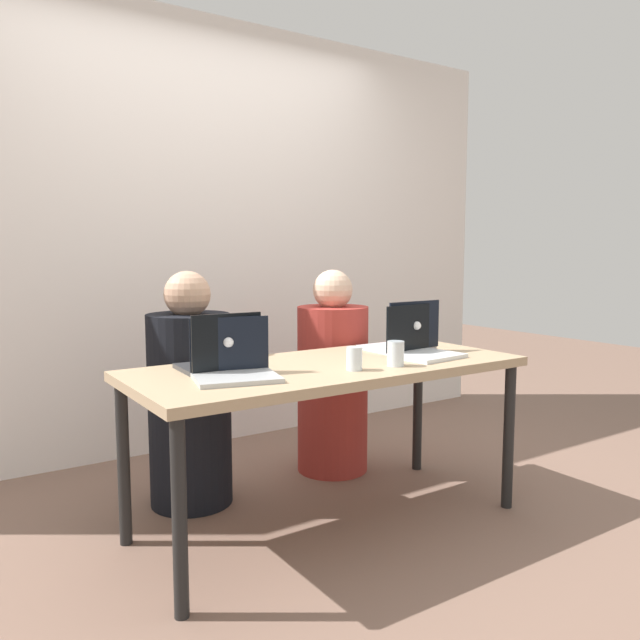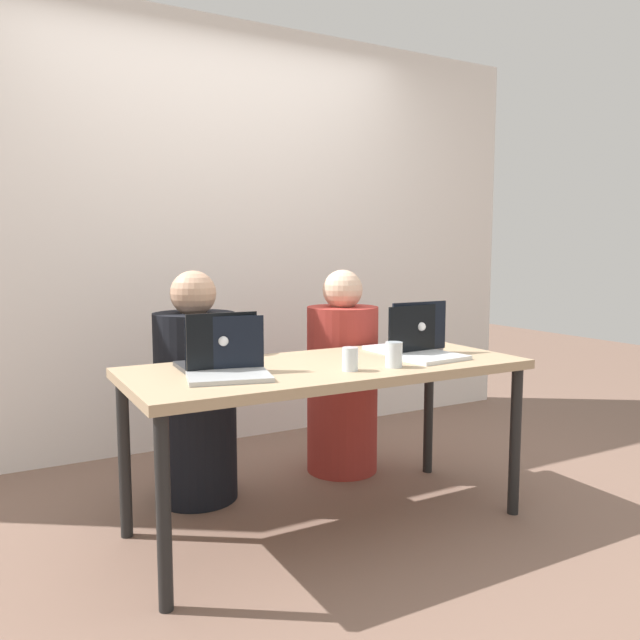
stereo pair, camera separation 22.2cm
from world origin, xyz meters
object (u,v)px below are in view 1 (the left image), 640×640
(water_glass_right, at_px, (396,355))
(laptop_back_right, at_px, (403,340))
(person_on_left, at_px, (190,402))
(laptop_front_left, at_px, (234,365))
(person_on_right, at_px, (333,382))
(water_glass_center, at_px, (355,360))
(laptop_back_left, at_px, (220,358))
(laptop_front_right, at_px, (421,345))

(water_glass_right, bearing_deg, laptop_back_right, 44.85)
(laptop_back_right, bearing_deg, person_on_left, -28.29)
(laptop_front_left, bearing_deg, person_on_right, 48.59)
(water_glass_center, bearing_deg, water_glass_right, -6.37)
(person_on_left, height_order, laptop_front_left, person_on_left)
(water_glass_right, bearing_deg, laptop_back_left, 155.02)
(person_on_right, xyz_separation_m, laptop_front_left, (-0.88, -0.62, 0.28))
(person_on_left, bearing_deg, water_glass_right, 124.06)
(water_glass_center, height_order, water_glass_right, water_glass_right)
(laptop_front_left, distance_m, laptop_back_right, 0.97)
(person_on_left, relative_size, laptop_front_right, 3.60)
(water_glass_right, bearing_deg, laptop_front_left, 167.85)
(laptop_front_right, relative_size, water_glass_center, 3.23)
(person_on_left, height_order, person_on_right, person_on_left)
(person_on_left, xyz_separation_m, laptop_front_right, (0.85, -0.64, 0.28))
(laptop_back_left, height_order, water_glass_right, laptop_back_left)
(person_on_right, distance_m, water_glass_center, 0.89)
(person_on_left, distance_m, person_on_right, 0.81)
(laptop_front_right, height_order, water_glass_center, laptop_front_right)
(person_on_right, xyz_separation_m, water_glass_center, (-0.41, -0.74, 0.27))
(laptop_front_left, bearing_deg, person_on_left, 97.53)
(person_on_left, height_order, laptop_back_right, person_on_left)
(laptop_front_right, distance_m, water_glass_center, 0.46)
(laptop_front_left, bearing_deg, water_glass_right, 1.43)
(laptop_back_right, xyz_separation_m, water_glass_right, (-0.29, -0.29, -0.01))
(person_on_left, height_order, water_glass_right, person_on_left)
(person_on_right, relative_size, laptop_back_right, 3.57)
(laptop_front_right, distance_m, water_glass_right, 0.28)
(person_on_left, xyz_separation_m, water_glass_center, (0.41, -0.74, 0.27))
(laptop_back_left, bearing_deg, laptop_front_left, 87.76)
(person_on_left, xyz_separation_m, water_glass_right, (0.61, -0.76, 0.27))
(water_glass_center, xyz_separation_m, water_glass_right, (0.20, -0.02, 0.00))
(laptop_back_left, xyz_separation_m, water_glass_right, (0.66, -0.31, -0.01))
(laptop_back_left, xyz_separation_m, water_glass_center, (0.46, -0.28, -0.01))
(person_on_right, relative_size, laptop_front_right, 3.57)
(laptop_back_right, bearing_deg, water_glass_right, 44.29)
(person_on_right, height_order, laptop_front_left, person_on_right)
(laptop_back_right, xyz_separation_m, laptop_back_left, (-0.95, 0.02, -0.00))
(laptop_back_right, height_order, water_glass_center, laptop_back_right)
(laptop_back_left, distance_m, water_glass_right, 0.72)
(person_on_left, height_order, laptop_back_left, person_on_left)
(laptop_front_left, height_order, laptop_front_right, laptop_front_right)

